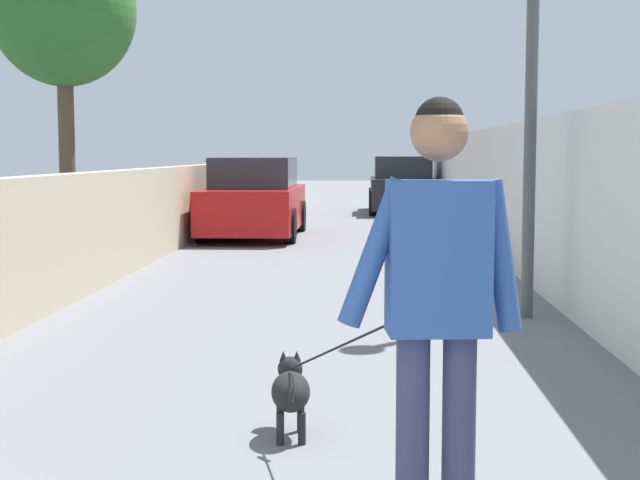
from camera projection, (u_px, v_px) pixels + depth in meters
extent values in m
plane|color=slate|center=(331.00, 250.00, 15.24)|extent=(80.00, 80.00, 0.00)
cube|color=tan|center=(140.00, 216.00, 13.32)|extent=(48.00, 0.30, 1.39)
cube|color=silver|center=(516.00, 196.00, 13.02)|extent=(48.00, 0.30, 2.03)
cylinder|color=brown|center=(67.00, 156.00, 14.30)|extent=(0.25, 0.25, 3.16)
ellipsoid|color=#2D6628|center=(63.00, 10.00, 14.09)|extent=(2.24, 2.24, 2.36)
cylinder|color=#4C4C51|center=(531.00, 114.00, 8.82)|extent=(0.12, 0.12, 3.99)
cylinder|color=#333859|center=(412.00, 442.00, 3.51)|extent=(0.14, 0.14, 0.84)
cylinder|color=#333859|center=(459.00, 441.00, 3.52)|extent=(0.14, 0.14, 0.84)
cube|color=#2D5199|center=(438.00, 258.00, 3.45)|extent=(0.25, 0.40, 0.59)
cylinder|color=#2D5199|center=(375.00, 253.00, 3.43)|extent=(0.12, 0.29, 0.58)
cylinder|color=#2D5199|center=(500.00, 256.00, 3.46)|extent=(0.11, 0.18, 0.59)
sphere|color=#9E7051|center=(439.00, 132.00, 3.40)|extent=(0.22, 0.22, 0.22)
sphere|color=black|center=(439.00, 122.00, 3.40)|extent=(0.19, 0.19, 0.19)
ellipsoid|color=black|center=(291.00, 392.00, 5.16)|extent=(0.40, 0.26, 0.22)
sphere|color=black|center=(290.00, 369.00, 5.40)|extent=(0.15, 0.15, 0.15)
cone|color=black|center=(283.00, 356.00, 5.39)|extent=(0.05, 0.05, 0.06)
cone|color=black|center=(297.00, 356.00, 5.39)|extent=(0.05, 0.05, 0.06)
cylinder|color=black|center=(280.00, 416.00, 5.29)|extent=(0.04, 0.04, 0.18)
cylinder|color=black|center=(301.00, 416.00, 5.30)|extent=(0.04, 0.04, 0.18)
cylinder|color=black|center=(280.00, 429.00, 5.05)|extent=(0.04, 0.04, 0.18)
cylinder|color=black|center=(302.00, 429.00, 5.05)|extent=(0.04, 0.04, 0.18)
cylinder|color=black|center=(291.00, 389.00, 4.91)|extent=(0.14, 0.04, 0.13)
cylinder|color=black|center=(350.00, 342.00, 4.30)|extent=(1.60, 0.71, 0.66)
cube|color=#B71414|center=(255.00, 208.00, 17.69)|extent=(4.19, 1.70, 0.80)
cube|color=#262B33|center=(254.00, 173.00, 17.63)|extent=(2.18, 1.50, 0.60)
cylinder|color=black|center=(225.00, 216.00, 19.05)|extent=(0.64, 0.22, 0.64)
cylinder|color=black|center=(300.00, 216.00, 18.97)|extent=(0.64, 0.22, 0.64)
cylinder|color=black|center=(203.00, 225.00, 16.46)|extent=(0.64, 0.22, 0.64)
cylinder|color=black|center=(289.00, 226.00, 16.38)|extent=(0.64, 0.22, 0.64)
cube|color=black|center=(402.00, 192.00, 24.88)|extent=(4.18, 1.70, 0.80)
cube|color=#262B33|center=(402.00, 167.00, 24.81)|extent=(2.17, 1.50, 0.60)
cylinder|color=black|center=(373.00, 199.00, 26.23)|extent=(0.64, 0.22, 0.64)
cylinder|color=black|center=(428.00, 199.00, 26.15)|extent=(0.64, 0.22, 0.64)
cylinder|color=black|center=(373.00, 204.00, 23.65)|extent=(0.64, 0.22, 0.64)
cylinder|color=black|center=(434.00, 204.00, 23.57)|extent=(0.64, 0.22, 0.64)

